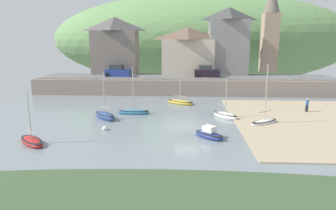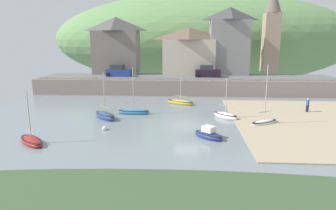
{
  "view_description": "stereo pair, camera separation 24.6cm",
  "coord_description": "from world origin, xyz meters",
  "px_view_note": "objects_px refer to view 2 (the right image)",
  "views": [
    {
      "loc": [
        -0.33,
        -29.2,
        8.58
      ],
      "look_at": [
        -2.14,
        3.77,
        1.31
      ],
      "focal_mm": 32.32,
      "sensor_mm": 36.0,
      "label": 1
    },
    {
      "loc": [
        -0.09,
        -29.18,
        8.58
      ],
      "look_at": [
        -2.14,
        3.77,
        1.31
      ],
      "focal_mm": 32.32,
      "sensor_mm": 36.0,
      "label": 2
    }
  ],
  "objects_px": {
    "waterfront_building_left": "(116,45)",
    "waterfront_building_centre": "(189,50)",
    "church_with_spire": "(271,29)",
    "motorboat_with_cabin": "(134,112)",
    "rowboat_small_beached": "(105,116)",
    "person_on_slipway": "(308,105)",
    "parked_car_near_slipway": "(119,71)",
    "sailboat_blue_trim": "(180,102)",
    "waterfront_building_right": "(229,41)",
    "sailboat_white_hull": "(264,122)",
    "dinghy_open_wooden": "(31,141)",
    "parked_car_by_wall": "(208,72)",
    "sailboat_tall_mast": "(209,135)",
    "fishing_boat_green": "(225,116)",
    "mooring_buoy": "(105,128)"
  },
  "relations": [
    {
      "from": "motorboat_with_cabin",
      "to": "sailboat_tall_mast",
      "type": "height_order",
      "value": "motorboat_with_cabin"
    },
    {
      "from": "fishing_boat_green",
      "to": "mooring_buoy",
      "type": "bearing_deg",
      "value": -111.95
    },
    {
      "from": "waterfront_building_centre",
      "to": "parked_car_near_slipway",
      "type": "height_order",
      "value": "waterfront_building_centre"
    },
    {
      "from": "waterfront_building_centre",
      "to": "sailboat_white_hull",
      "type": "distance_m",
      "value": 26.06
    },
    {
      "from": "waterfront_building_centre",
      "to": "person_on_slipway",
      "type": "relative_size",
      "value": 5.72
    },
    {
      "from": "dinghy_open_wooden",
      "to": "motorboat_with_cabin",
      "type": "bearing_deg",
      "value": 99.8
    },
    {
      "from": "person_on_slipway",
      "to": "mooring_buoy",
      "type": "relative_size",
      "value": 3.3
    },
    {
      "from": "motorboat_with_cabin",
      "to": "church_with_spire",
      "type": "bearing_deg",
      "value": 48.49
    },
    {
      "from": "motorboat_with_cabin",
      "to": "dinghy_open_wooden",
      "type": "xyz_separation_m",
      "value": [
        -6.78,
        -10.56,
        -0.04
      ]
    },
    {
      "from": "dinghy_open_wooden",
      "to": "parked_car_by_wall",
      "type": "relative_size",
      "value": 1.08
    },
    {
      "from": "sailboat_blue_trim",
      "to": "fishing_boat_green",
      "type": "relative_size",
      "value": 0.89
    },
    {
      "from": "fishing_boat_green",
      "to": "parked_car_by_wall",
      "type": "bearing_deg",
      "value": 137.84
    },
    {
      "from": "motorboat_with_cabin",
      "to": "mooring_buoy",
      "type": "bearing_deg",
      "value": -105.27
    },
    {
      "from": "parked_car_near_slipway",
      "to": "person_on_slipway",
      "type": "xyz_separation_m",
      "value": [
        25.65,
        -14.18,
        -2.22
      ]
    },
    {
      "from": "church_with_spire",
      "to": "sailboat_tall_mast",
      "type": "xyz_separation_m",
      "value": [
        -13.48,
        -32.78,
        -10.05
      ]
    },
    {
      "from": "mooring_buoy",
      "to": "motorboat_with_cabin",
      "type": "bearing_deg",
      "value": 74.99
    },
    {
      "from": "sailboat_blue_trim",
      "to": "parked_car_near_slipway",
      "type": "bearing_deg",
      "value": 165.76
    },
    {
      "from": "waterfront_building_right",
      "to": "mooring_buoy",
      "type": "xyz_separation_m",
      "value": [
        -15.11,
        -27.01,
        -8.06
      ]
    },
    {
      "from": "waterfront_building_right",
      "to": "person_on_slipway",
      "type": "distance_m",
      "value": 21.21
    },
    {
      "from": "waterfront_building_centre",
      "to": "waterfront_building_right",
      "type": "bearing_deg",
      "value": 0.0
    },
    {
      "from": "sailboat_white_hull",
      "to": "parked_car_by_wall",
      "type": "distance_m",
      "value": 20.35
    },
    {
      "from": "sailboat_tall_mast",
      "to": "fishing_boat_green",
      "type": "height_order",
      "value": "fishing_boat_green"
    },
    {
      "from": "rowboat_small_beached",
      "to": "parked_car_by_wall",
      "type": "bearing_deg",
      "value": 100.92
    },
    {
      "from": "waterfront_building_left",
      "to": "sailboat_tall_mast",
      "type": "distance_m",
      "value": 33.09
    },
    {
      "from": "motorboat_with_cabin",
      "to": "parked_car_near_slipway",
      "type": "distance_m",
      "value": 17.19
    },
    {
      "from": "waterfront_building_left",
      "to": "sailboat_blue_trim",
      "type": "distance_m",
      "value": 20.2
    },
    {
      "from": "church_with_spire",
      "to": "waterfront_building_centre",
      "type": "bearing_deg",
      "value": -165.21
    },
    {
      "from": "motorboat_with_cabin",
      "to": "rowboat_small_beached",
      "type": "height_order",
      "value": "motorboat_with_cabin"
    },
    {
      "from": "sailboat_blue_trim",
      "to": "rowboat_small_beached",
      "type": "bearing_deg",
      "value": -104.83
    },
    {
      "from": "dinghy_open_wooden",
      "to": "person_on_slipway",
      "type": "relative_size",
      "value": 2.83
    },
    {
      "from": "sailboat_blue_trim",
      "to": "person_on_slipway",
      "type": "distance_m",
      "value": 15.61
    },
    {
      "from": "waterfront_building_left",
      "to": "waterfront_building_centre",
      "type": "distance_m",
      "value": 13.04
    },
    {
      "from": "mooring_buoy",
      "to": "parked_car_near_slipway",
      "type": "bearing_deg",
      "value": 99.01
    },
    {
      "from": "sailboat_blue_trim",
      "to": "parked_car_by_wall",
      "type": "bearing_deg",
      "value": 96.93
    },
    {
      "from": "rowboat_small_beached",
      "to": "person_on_slipway",
      "type": "distance_m",
      "value": 23.51
    },
    {
      "from": "parked_car_near_slipway",
      "to": "parked_car_by_wall",
      "type": "xyz_separation_m",
      "value": [
        14.82,
        0.0,
        0.0
      ]
    },
    {
      "from": "waterfront_building_centre",
      "to": "motorboat_with_cabin",
      "type": "bearing_deg",
      "value": -107.31
    },
    {
      "from": "dinghy_open_wooden",
      "to": "church_with_spire",
      "type": "bearing_deg",
      "value": 93.63
    },
    {
      "from": "mooring_buoy",
      "to": "rowboat_small_beached",
      "type": "bearing_deg",
      "value": 104.22
    },
    {
      "from": "waterfront_building_right",
      "to": "motorboat_with_cabin",
      "type": "xyz_separation_m",
      "value": [
        -13.39,
        -20.59,
        -7.94
      ]
    },
    {
      "from": "waterfront_building_centre",
      "to": "church_with_spire",
      "type": "height_order",
      "value": "church_with_spire"
    },
    {
      "from": "waterfront_building_right",
      "to": "parked_car_near_slipway",
      "type": "height_order",
      "value": "waterfront_building_right"
    },
    {
      "from": "rowboat_small_beached",
      "to": "sailboat_blue_trim",
      "type": "xyz_separation_m",
      "value": [
        8.06,
        8.24,
        -0.1
      ]
    },
    {
      "from": "waterfront_building_left",
      "to": "mooring_buoy",
      "type": "height_order",
      "value": "waterfront_building_left"
    },
    {
      "from": "sailboat_blue_trim",
      "to": "sailboat_tall_mast",
      "type": "bearing_deg",
      "value": -49.32
    },
    {
      "from": "church_with_spire",
      "to": "rowboat_small_beached",
      "type": "relative_size",
      "value": 2.9
    },
    {
      "from": "waterfront_building_left",
      "to": "parked_car_near_slipway",
      "type": "relative_size",
      "value": 2.34
    },
    {
      "from": "church_with_spire",
      "to": "motorboat_with_cabin",
      "type": "distance_m",
      "value": 34.23
    },
    {
      "from": "sailboat_tall_mast",
      "to": "parked_car_near_slipway",
      "type": "xyz_separation_m",
      "value": [
        -13.37,
        24.28,
        2.9
      ]
    },
    {
      "from": "sailboat_tall_mast",
      "to": "sailboat_white_hull",
      "type": "bearing_deg",
      "value": 80.24
    }
  ]
}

